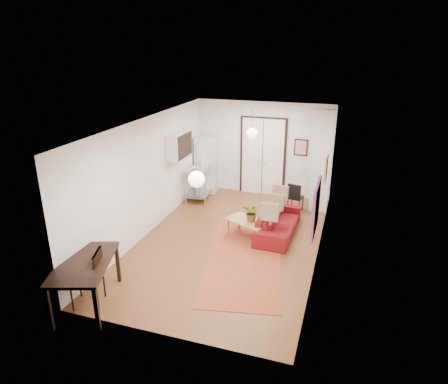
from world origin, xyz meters
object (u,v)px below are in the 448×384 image
(kitchen_counter, at_px, (200,177))
(black_side_chair, at_px, (296,194))
(fridge, at_px, (207,164))
(dining_table, at_px, (84,267))
(dining_chair_near, at_px, (90,271))
(dining_chair_far, at_px, (90,271))
(sofa, at_px, (278,222))
(coffee_table, at_px, (248,223))

(kitchen_counter, xyz_separation_m, black_side_chair, (2.98, -0.09, -0.18))
(kitchen_counter, distance_m, fridge, 0.65)
(dining_table, distance_m, dining_chair_near, 0.18)
(dining_table, distance_m, black_side_chair, 6.36)
(dining_chair_near, xyz_separation_m, dining_chair_far, (0.00, 0.00, 0.00))
(sofa, distance_m, coffee_table, 0.82)
(fridge, distance_m, dining_chair_near, 6.20)
(fridge, xyz_separation_m, dining_table, (0.00, -6.30, -0.14))
(dining_table, bearing_deg, dining_chair_far, 81.12)
(dining_table, relative_size, dining_chair_near, 1.65)
(fridge, xyz_separation_m, dining_chair_near, (0.02, -6.19, -0.29))
(coffee_table, bearing_deg, dining_chair_near, -121.75)
(sofa, xyz_separation_m, dining_chair_near, (-2.77, -3.84, 0.33))
(coffee_table, xyz_separation_m, dining_chair_far, (-2.10, -3.39, 0.23))
(sofa, xyz_separation_m, dining_table, (-2.79, -3.95, 0.47))
(sofa, distance_m, kitchen_counter, 3.31)
(coffee_table, distance_m, kitchen_counter, 3.06)
(dining_table, relative_size, dining_chair_far, 1.65)
(sofa, relative_size, fridge, 1.13)
(dining_chair_far, relative_size, black_side_chair, 1.26)
(dining_chair_far, bearing_deg, black_side_chair, 133.15)
(coffee_table, height_order, black_side_chair, black_side_chair)
(kitchen_counter, relative_size, dining_chair_near, 1.30)
(dining_chair_near, relative_size, dining_chair_far, 1.00)
(dining_chair_far, bearing_deg, sofa, 125.68)
(black_side_chair, bearing_deg, fridge, -1.54)
(coffee_table, height_order, kitchen_counter, kitchen_counter)
(fridge, bearing_deg, sofa, -48.13)
(dining_chair_near, relative_size, black_side_chair, 1.26)
(dining_chair_near, bearing_deg, kitchen_counter, 161.69)
(dining_table, bearing_deg, sofa, 54.76)
(kitchen_counter, height_order, dining_chair_far, dining_chair_far)
(coffee_table, bearing_deg, fridge, 127.05)
(sofa, height_order, fridge, fridge)
(kitchen_counter, distance_m, black_side_chair, 2.99)
(sofa, relative_size, kitchen_counter, 1.47)
(kitchen_counter, relative_size, black_side_chair, 1.64)
(coffee_table, height_order, fridge, fridge)
(coffee_table, bearing_deg, dining_chair_far, -121.75)
(dining_table, bearing_deg, coffee_table, 58.86)
(dining_table, height_order, black_side_chair, dining_table)
(sofa, height_order, kitchen_counter, kitchen_counter)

